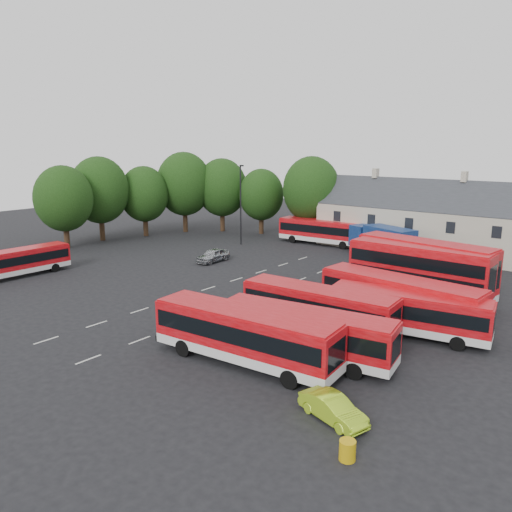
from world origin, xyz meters
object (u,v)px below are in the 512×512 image
Objects in this scene: bus_row_a at (245,332)px; bus_dd_south at (418,269)px; lime_car at (333,408)px; bus_west at (19,260)px; lamppost at (241,203)px; grit_bin at (347,450)px; silver_car at (213,255)px; box_truck at (382,240)px.

bus_dd_south reaches higher than bus_row_a.
bus_west is at bearing 100.59° from lime_car.
bus_row_a is 1.17× the size of lamppost.
bus_dd_south is at bearing -62.66° from bus_west.
lime_car is 3.14m from grit_bin.
silver_car is at bearing 142.04° from grit_bin.
bus_west is 20.06m from silver_car.
grit_bin is 0.09× the size of lamppost.
grit_bin is (9.50, -4.61, -1.61)m from bus_row_a.
bus_dd_south is 24.32m from grit_bin.
box_truck is at bearing -38.13° from bus_west.
grit_bin is (6.02, -23.45, -2.30)m from bus_dd_south.
bus_west is at bearing -104.56° from lamppost.
bus_west is 0.95× the size of lamppost.
bus_row_a is 33.08m from box_truck.
lime_car reaches higher than grit_bin.
box_truck is at bearing 95.50° from bus_row_a.
bus_row_a is 10.68m from grit_bin.
grit_bin is at bearing -97.97° from bus_west.
box_truck is 2.36× the size of lime_car.
silver_car is (-20.06, 18.46, -1.30)m from bus_row_a.
bus_dd_south is 1.33× the size of box_truck.
bus_dd_south is 2.66× the size of silver_car.
lime_car is (3.95, -21.09, -2.13)m from bus_dd_south.
bus_dd_south reaches higher than box_truck.
bus_row_a is at bearing 89.54° from lime_car.
box_truck reaches higher than grit_bin.
bus_row_a is at bearing -49.45° from lamppost.
box_truck is 9.96× the size of grit_bin.
bus_row_a reaches higher than grit_bin.
bus_west is 39.72m from box_truck.
bus_row_a is 2.76× the size of silver_car.
grit_bin is at bearing -41.12° from silver_car.
bus_west reaches higher than lime_car.
lime_car is (27.49, -20.71, -0.14)m from silver_car.
grit_bin is (29.56, -23.06, -0.31)m from silver_car.
silver_car is at bearing -67.44° from lamppost.
bus_row_a is at bearing 154.14° from grit_bin.
bus_west reaches higher than silver_car.
bus_dd_south is (3.48, 18.84, 0.69)m from bus_row_a.
lamppost is at bearing -145.89° from box_truck.
bus_row_a is 27.29m from silver_car.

